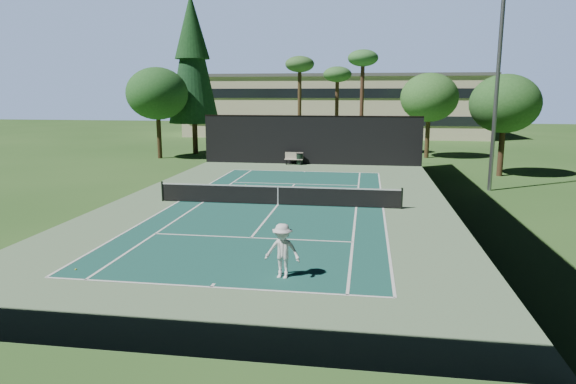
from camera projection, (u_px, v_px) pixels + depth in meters
name	position (u px, v px, depth m)	size (l,w,h in m)	color
ground	(278.00, 205.00, 27.11)	(160.00, 160.00, 0.00)	#2D5720
apron_slab	(278.00, 205.00, 27.11)	(18.00, 32.00, 0.01)	#668960
court_surface	(278.00, 205.00, 27.11)	(10.97, 23.77, 0.01)	#1A5449
court_lines	(278.00, 205.00, 27.11)	(11.07, 23.87, 0.01)	white
tennis_net	(278.00, 195.00, 27.01)	(12.90, 0.10, 1.10)	black
fence	(278.00, 167.00, 26.79)	(18.04, 32.05, 4.03)	black
player	(282.00, 251.00, 16.25)	(1.15, 0.66, 1.78)	white
tennis_ball_a	(76.00, 269.00, 17.09)	(0.07, 0.07, 0.07)	#EAF136
tennis_ball_b	(290.00, 197.00, 28.95)	(0.07, 0.07, 0.07)	#DBF337
tennis_ball_c	(296.00, 187.00, 32.02)	(0.06, 0.06, 0.06)	yellow
tennis_ball_d	(246.00, 185.00, 32.95)	(0.06, 0.06, 0.06)	#C6EB35
park_bench	(294.00, 158.00, 42.35)	(1.50, 0.45, 1.02)	beige
trash_bin	(300.00, 159.00, 42.33)	(0.56, 0.56, 0.95)	black
pine_tree	(192.00, 53.00, 48.44)	(4.80, 4.80, 15.00)	#46301E
palm_a	(300.00, 68.00, 49.15)	(2.80, 2.80, 9.32)	#4D3821
palm_b	(337.00, 77.00, 50.73)	(2.80, 2.80, 8.42)	#4E3321
palm_c	(363.00, 62.00, 47.21)	(2.80, 2.80, 9.77)	#4F3222
decid_tree_a	(429.00, 98.00, 45.95)	(5.12, 5.12, 7.62)	#4A371F
decid_tree_b	(505.00, 104.00, 35.71)	(4.80, 4.80, 7.14)	#4C3320
decid_tree_c	(157.00, 94.00, 45.57)	(5.44, 5.44, 8.09)	#43311D
campus_building	(334.00, 105.00, 70.94)	(40.50, 12.50, 8.30)	beige
light_pole	(497.00, 82.00, 29.93)	(0.90, 0.25, 12.22)	gray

